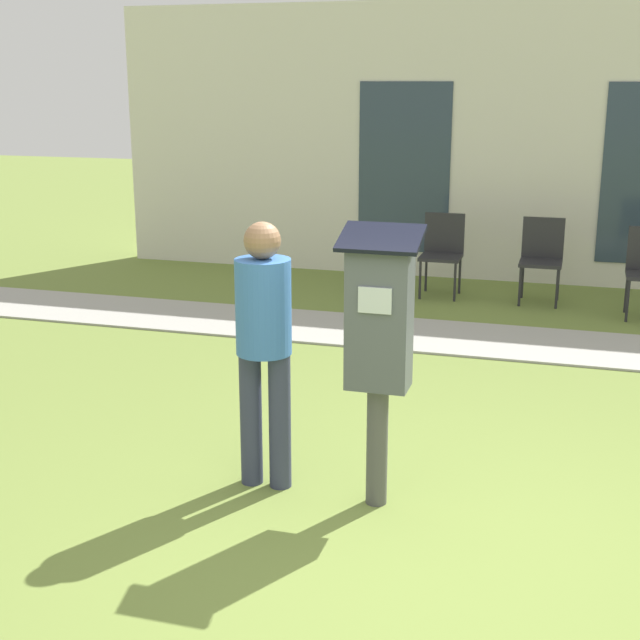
{
  "coord_description": "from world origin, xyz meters",
  "views": [
    {
      "loc": [
        0.66,
        -4.0,
        2.35
      ],
      "look_at": [
        -0.68,
        0.56,
        1.05
      ],
      "focal_mm": 50.0,
      "sensor_mm": 36.0,
      "label": 1
    }
  ],
  "objects_px": {
    "person_standing": "(264,335)",
    "outdoor_chair_middle": "(542,253)",
    "outdoor_chair_left": "(442,248)",
    "parking_meter": "(379,332)"
  },
  "relations": [
    {
      "from": "person_standing",
      "to": "outdoor_chair_middle",
      "type": "height_order",
      "value": "person_standing"
    },
    {
      "from": "outdoor_chair_left",
      "to": "parking_meter",
      "type": "bearing_deg",
      "value": -67.5
    },
    {
      "from": "person_standing",
      "to": "parking_meter",
      "type": "bearing_deg",
      "value": 12.92
    },
    {
      "from": "person_standing",
      "to": "outdoor_chair_middle",
      "type": "distance_m",
      "value": 5.25
    },
    {
      "from": "outdoor_chair_left",
      "to": "outdoor_chair_middle",
      "type": "relative_size",
      "value": 1.0
    },
    {
      "from": "parking_meter",
      "to": "outdoor_chair_middle",
      "type": "bearing_deg",
      "value": 82.98
    },
    {
      "from": "person_standing",
      "to": "outdoor_chair_left",
      "type": "relative_size",
      "value": 1.76
    },
    {
      "from": "person_standing",
      "to": "outdoor_chair_middle",
      "type": "xyz_separation_m",
      "value": [
        1.31,
        5.07,
        -0.4
      ]
    },
    {
      "from": "outdoor_chair_middle",
      "to": "person_standing",
      "type": "bearing_deg",
      "value": -117.03
    },
    {
      "from": "outdoor_chair_left",
      "to": "outdoor_chair_middle",
      "type": "xyz_separation_m",
      "value": [
        1.07,
        -0.01,
        0.0
      ]
    }
  ]
}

